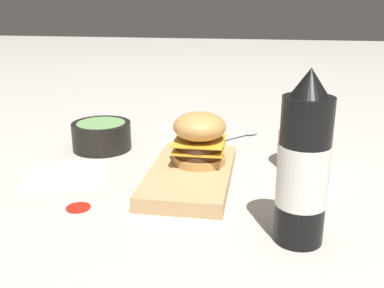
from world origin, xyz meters
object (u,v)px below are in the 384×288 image
at_px(burger, 200,138).
at_px(ketchup_bottle, 303,167).
at_px(serving_board, 192,175).
at_px(side_bowl, 102,135).
at_px(fries_basket, 304,147).
at_px(spoon, 244,134).

height_order(burger, ketchup_bottle, ketchup_bottle).
distance_m(serving_board, side_bowl, 0.29).
height_order(serving_board, side_bowl, side_bowl).
height_order(fries_basket, spoon, fries_basket).
distance_m(serving_board, burger, 0.08).
bearing_deg(serving_board, fries_basket, -61.51).
bearing_deg(side_bowl, fries_basket, -95.45).
relative_size(serving_board, side_bowl, 2.17).
xyz_separation_m(serving_board, burger, (0.03, -0.01, 0.07)).
distance_m(fries_basket, side_bowl, 0.46).
distance_m(fries_basket, spoon, 0.24).
relative_size(burger, spoon, 0.85).
xyz_separation_m(serving_board, side_bowl, (0.16, 0.24, 0.02)).
height_order(ketchup_bottle, side_bowl, ketchup_bottle).
bearing_deg(serving_board, spoon, -15.26).
distance_m(ketchup_bottle, fries_basket, 0.32).
height_order(burger, fries_basket, fries_basket).
bearing_deg(ketchup_bottle, fries_basket, -5.27).
height_order(serving_board, fries_basket, fries_basket).
xyz_separation_m(burger, side_bowl, (0.13, 0.25, -0.05)).
distance_m(ketchup_bottle, side_bowl, 0.56).
distance_m(serving_board, ketchup_bottle, 0.29).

